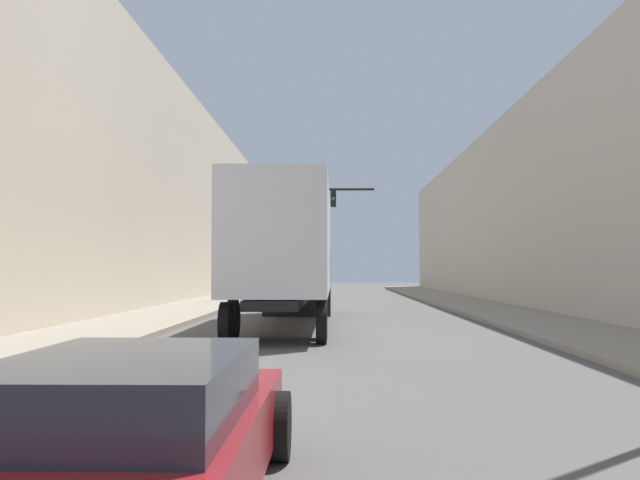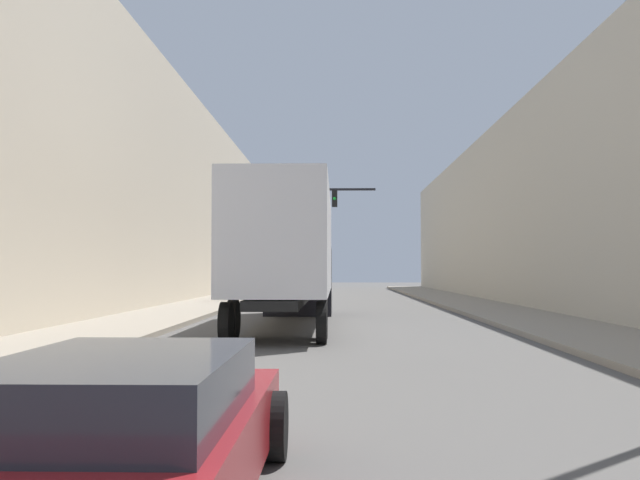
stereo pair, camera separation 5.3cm
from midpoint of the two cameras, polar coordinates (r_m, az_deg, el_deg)
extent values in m
cube|color=gray|center=(31.23, 13.65, -5.44)|extent=(3.38, 80.00, 0.15)
cube|color=gray|center=(31.19, -10.52, -5.47)|extent=(3.38, 80.00, 0.15)
cube|color=#BCB29E|center=(32.64, 21.65, 2.98)|extent=(6.00, 80.00, 9.46)
cube|color=beige|center=(32.70, -18.54, 4.98)|extent=(6.00, 80.00, 11.80)
cube|color=silver|center=(21.41, -2.61, -0.11)|extent=(2.58, 11.06, 3.05)
cube|color=black|center=(21.41, -2.62, -4.59)|extent=(1.29, 11.06, 0.24)
cube|color=black|center=(28.16, -1.65, -3.35)|extent=(2.58, 2.49, 2.60)
cylinder|color=black|center=(17.26, -7.44, -6.59)|extent=(0.25, 1.00, 1.00)
cylinder|color=black|center=(17.06, 0.21, -6.66)|extent=(0.25, 1.00, 1.00)
cylinder|color=black|center=(18.44, -6.87, -6.32)|extent=(0.25, 1.00, 1.00)
cylinder|color=black|center=(18.25, 0.29, -6.38)|extent=(0.25, 1.00, 1.00)
cylinder|color=black|center=(28.27, -3.97, -4.97)|extent=(0.25, 1.00, 1.00)
cylinder|color=black|center=(28.15, 0.68, -4.98)|extent=(0.25, 1.00, 1.00)
cube|color=maroon|center=(5.43, -14.69, -16.21)|extent=(1.74, 4.55, 0.57)
cube|color=#1E232D|center=(5.11, -15.35, -11.29)|extent=(1.53, 2.50, 0.44)
cylinder|color=black|center=(7.18, -18.01, -13.90)|extent=(0.25, 0.64, 0.64)
cylinder|color=black|center=(6.82, -3.57, -14.63)|extent=(0.25, 0.64, 0.64)
cylinder|color=black|center=(39.00, -5.34, -0.25)|extent=(0.20, 0.20, 6.46)
cube|color=black|center=(38.97, -0.43, 4.06)|extent=(6.68, 0.12, 0.12)
cube|color=black|center=(38.97, -2.07, 3.31)|extent=(0.30, 0.24, 0.90)
sphere|color=gold|center=(38.83, -2.08, 3.33)|extent=(0.18, 0.18, 0.18)
cube|color=black|center=(38.90, 1.22, 3.32)|extent=(0.30, 0.24, 0.90)
sphere|color=green|center=(38.76, 1.22, 3.34)|extent=(0.18, 0.18, 0.18)
camera|label=1|loc=(0.03, -89.91, 0.00)|focal=40.00mm
camera|label=2|loc=(0.03, 90.09, 0.00)|focal=40.00mm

